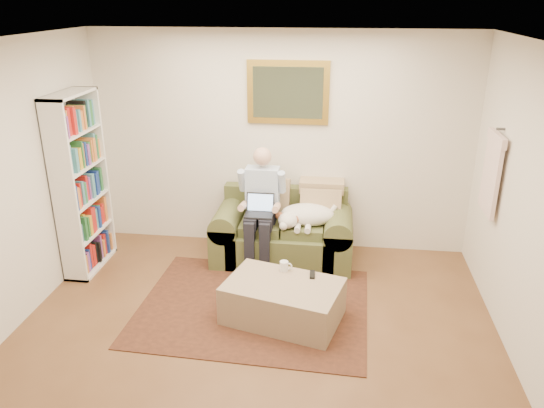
% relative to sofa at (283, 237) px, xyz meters
% --- Properties ---
extents(room_shell, '(4.51, 5.00, 2.61)m').
position_rel_sofa_xyz_m(room_shell, '(-0.09, -1.70, 1.02)').
color(room_shell, brown).
rests_on(room_shell, ground).
extents(rug, '(2.33, 1.90, 0.01)m').
position_rel_sofa_xyz_m(rug, '(-0.18, -1.09, -0.27)').
color(rug, '#321D14').
rests_on(rug, room_shell).
extents(sofa, '(1.61, 0.82, 0.97)m').
position_rel_sofa_xyz_m(sofa, '(0.00, 0.00, 0.00)').
color(sofa, '#4C4F2A').
rests_on(sofa, room_shell).
extents(seated_man, '(0.53, 0.76, 1.35)m').
position_rel_sofa_xyz_m(seated_man, '(-0.24, -0.15, 0.40)').
color(seated_man, '#8CA9D8').
rests_on(seated_man, sofa).
extents(laptop, '(0.31, 0.25, 0.23)m').
position_rel_sofa_xyz_m(laptop, '(-0.24, -0.21, 0.43)').
color(laptop, black).
rests_on(laptop, seated_man).
extents(sleeping_dog, '(0.66, 0.42, 0.25)m').
position_rel_sofa_xyz_m(sleeping_dog, '(0.29, -0.08, 0.34)').
color(sleeping_dog, white).
rests_on(sleeping_dog, sofa).
extents(ottoman, '(1.21, 0.93, 0.39)m').
position_rel_sofa_xyz_m(ottoman, '(0.14, -1.27, -0.08)').
color(ottoman, tan).
rests_on(ottoman, room_shell).
extents(coffee_mug, '(0.08, 0.08, 0.10)m').
position_rel_sofa_xyz_m(coffee_mug, '(0.12, -1.01, 0.16)').
color(coffee_mug, white).
rests_on(coffee_mug, ottoman).
extents(tv_remote, '(0.06, 0.15, 0.02)m').
position_rel_sofa_xyz_m(tv_remote, '(0.41, -1.07, 0.12)').
color(tv_remote, black).
rests_on(tv_remote, ottoman).
extents(bookshelf, '(0.28, 0.80, 2.00)m').
position_rel_sofa_xyz_m(bookshelf, '(-2.19, -0.46, 0.72)').
color(bookshelf, white).
rests_on(bookshelf, room_shell).
extents(wall_mirror, '(0.94, 0.04, 0.72)m').
position_rel_sofa_xyz_m(wall_mirror, '(0.00, 0.41, 1.62)').
color(wall_mirror, gold).
rests_on(wall_mirror, room_shell).
extents(hanging_shirt, '(0.06, 0.52, 0.90)m').
position_rel_sofa_xyz_m(hanging_shirt, '(2.10, -0.46, 1.07)').
color(hanging_shirt, '#FBDCCF').
rests_on(hanging_shirt, room_shell).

